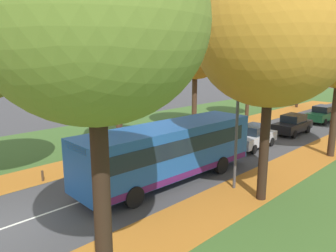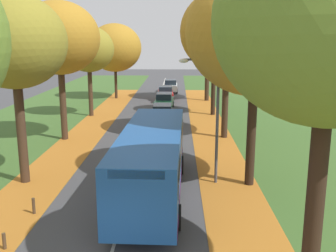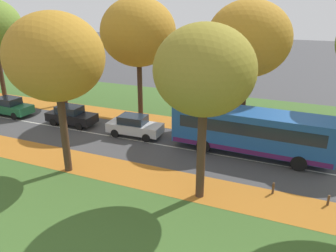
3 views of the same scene
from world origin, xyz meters
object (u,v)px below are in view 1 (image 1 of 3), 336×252
car_black_following (293,124)px  bollard_third (43,176)px  tree_left_near (117,52)px  tree_right_near (271,40)px  car_silver_lead (253,136)px  tree_right_nearest (94,23)px  car_green_third_in_line (323,114)px  tree_left_far (250,61)px  streetlamp_right (231,113)px  tree_left_distant (300,61)px  bus (169,150)px  bollard_fourth (88,163)px  tree_left_mid (195,50)px

car_black_following → bollard_third: bearing=-103.0°
tree_left_near → car_black_following: 15.70m
tree_right_near → car_silver_lead: bearing=123.4°
bollard_third → car_black_following: bearing=77.0°
tree_right_near → bollard_third: (-9.17, -6.17, -6.80)m
tree_right_nearest → car_green_third_in_line: size_ratio=2.28×
tree_left_far → car_green_third_in_line: size_ratio=1.86×
tree_left_near → car_black_following: tree_left_near is taller
streetlamp_right → tree_left_distant: bearing=107.7°
tree_left_far → bus: bearing=-69.9°
tree_right_nearest → bus: bearing=123.0°
tree_left_far → tree_right_near: tree_right_near is taller
tree_left_far → tree_right_near: bearing=-56.2°
tree_left_distant → car_silver_lead: tree_left_distant is taller
bollard_fourth → tree_left_mid: bearing=100.1°
tree_right_near → bus: bearing=-162.5°
bollard_fourth → tree_left_near: bearing=115.7°
bollard_fourth → car_silver_lead: bearing=67.8°
tree_left_distant → tree_left_mid: bearing=-92.0°
car_green_third_in_line → bus: bearing=-89.4°
tree_left_distant → bollard_fourth: (1.43, -30.79, -5.44)m
tree_left_far → streetlamp_right: bearing=-60.7°
bollard_third → car_green_third_in_line: 26.57m
tree_right_nearest → streetlamp_right: bearing=102.7°
streetlamp_right → bollard_third: bearing=-138.8°
car_green_third_in_line → tree_right_nearest: bearing=-80.4°
bollard_fourth → tree_left_distant: bearing=92.7°
tree_left_distant → tree_right_near: bearing=-68.8°
tree_left_near → car_green_third_in_line: (6.10, 19.95, -5.85)m
tree_left_mid → car_silver_lead: size_ratio=2.17×
streetlamp_right → car_silver_lead: streetlamp_right is taller
tree_left_mid → bollard_fourth: (2.10, -11.82, -6.50)m
tree_left_mid → bollard_fourth: tree_left_mid is taller
car_green_third_in_line → car_black_following: bearing=-89.3°
tree_left_mid → tree_right_nearest: bearing=-56.2°
car_black_following → tree_left_near: bearing=-115.1°
car_silver_lead → bollard_third: bearing=-108.1°
tree_left_mid → tree_left_far: bearing=89.8°
tree_right_nearest → bollard_third: bearing=165.8°
tree_right_near → bus: tree_right_near is taller
tree_right_near → bus: (-4.55, -1.44, -5.38)m
bollard_fourth → car_green_third_in_line: (4.39, 23.51, 0.48)m
tree_left_far → tree_left_distant: (0.64, 10.54, -0.11)m
bollard_third → bus: bus is taller
tree_right_nearest → car_black_following: bearing=102.2°
tree_left_far → tree_right_near: size_ratio=0.80×
tree_right_near → streetlamp_right: bearing=174.8°
tree_right_nearest → streetlamp_right: tree_right_nearest is taller
tree_right_nearest → car_silver_lead: tree_right_nearest is taller
bollard_fourth → car_green_third_in_line: car_green_third_in_line is taller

